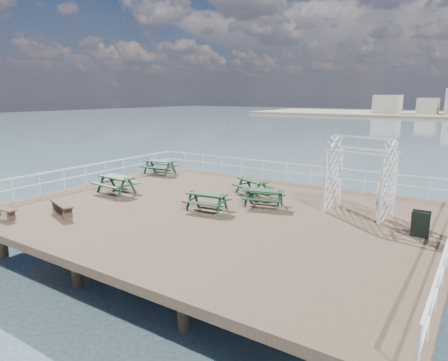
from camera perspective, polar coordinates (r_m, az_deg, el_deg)
ground at (r=17.40m, az=-0.81°, el=-4.63°), size 18.00×14.00×0.30m
railing at (r=19.29m, az=3.32°, el=0.17°), size 17.77×13.76×1.10m
picnic_table_a at (r=25.40m, az=-9.20°, el=2.32°), size 2.09×1.76×0.94m
picnic_table_b at (r=19.89m, az=4.10°, el=-0.46°), size 2.14×1.97×0.84m
picnic_table_c at (r=17.82m, az=5.70°, el=-1.97°), size 2.05×1.80×0.85m
picnic_table_d at (r=20.88m, az=-15.17°, el=-0.03°), size 2.12×1.76×0.97m
picnic_table_e at (r=17.16m, az=-2.46°, el=-2.48°), size 1.89×1.59×0.85m
flat_bench_near at (r=18.40m, az=-29.01°, el=-3.76°), size 1.46×0.37×0.42m
flat_bench_far at (r=17.79m, az=-22.16°, el=-3.39°), size 1.81×0.92×0.51m
trellis_arbor at (r=17.28m, az=18.76°, el=0.02°), size 2.81×1.84×3.23m
sandwich_board at (r=15.47m, az=26.24°, el=-5.68°), size 0.61×0.46×0.97m
person at (r=17.17m, az=21.80°, el=-2.13°), size 0.66×0.44×1.79m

